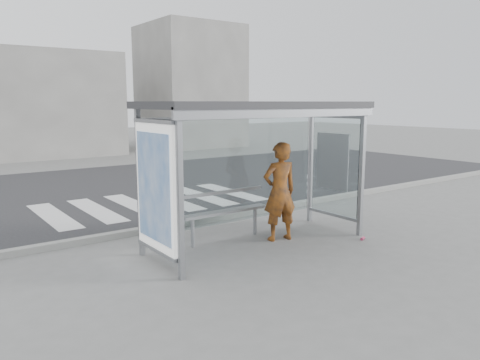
% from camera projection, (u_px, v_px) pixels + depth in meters
% --- Properties ---
extents(ground, '(80.00, 80.00, 0.00)m').
position_uv_depth(ground, '(258.00, 244.00, 8.68)').
color(ground, slate).
rests_on(ground, ground).
extents(road, '(30.00, 10.00, 0.01)m').
position_uv_depth(road, '(116.00, 188.00, 14.26)').
color(road, '#242426').
rests_on(road, ground).
extents(curb, '(30.00, 0.18, 0.12)m').
position_uv_depth(curb, '(203.00, 220.00, 10.23)').
color(curb, gray).
rests_on(curb, ground).
extents(crosswalk, '(5.55, 3.00, 0.00)m').
position_uv_depth(crosswalk, '(152.00, 203.00, 12.27)').
color(crosswalk, silver).
rests_on(crosswalk, ground).
extents(bus_shelter, '(4.25, 1.65, 2.62)m').
position_uv_depth(bus_shelter, '(240.00, 138.00, 8.19)').
color(bus_shelter, gray).
rests_on(bus_shelter, ground).
extents(building_center, '(8.00, 5.00, 5.00)m').
position_uv_depth(building_center, '(29.00, 104.00, 22.63)').
color(building_center, slate).
rests_on(building_center, ground).
extents(building_right, '(5.00, 5.00, 7.00)m').
position_uv_depth(building_right, '(190.00, 87.00, 27.68)').
color(building_right, slate).
rests_on(building_right, ground).
extents(person, '(0.76, 0.57, 1.88)m').
position_uv_depth(person, '(280.00, 192.00, 8.82)').
color(person, red).
rests_on(person, ground).
extents(bench, '(1.84, 0.23, 0.95)m').
position_uv_depth(bench, '(225.00, 211.00, 8.85)').
color(bench, gray).
rests_on(bench, ground).
extents(soda_can, '(0.12, 0.09, 0.06)m').
position_uv_depth(soda_can, '(363.00, 238.00, 8.95)').
color(soda_can, '#C23962').
rests_on(soda_can, ground).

